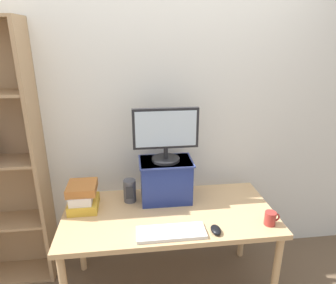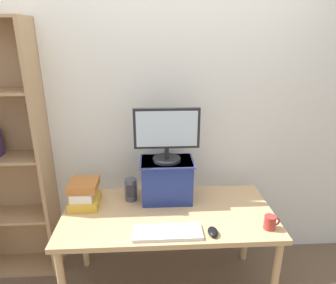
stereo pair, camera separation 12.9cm
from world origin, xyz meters
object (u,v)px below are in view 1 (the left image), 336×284
object	(u,v)px
coffee_mug	(270,218)
desk_speaker	(130,191)
riser_box	(166,179)
desk	(169,220)
keyboard	(171,232)
computer_mouse	(216,230)
book_stack	(83,196)
computer_monitor	(166,133)

from	to	relation	value
coffee_mug	desk_speaker	size ratio (longest dim) A/B	0.60
riser_box	desk_speaker	xyz separation A→B (m)	(-0.27, -0.00, -0.08)
desk	desk_speaker	size ratio (longest dim) A/B	8.60
keyboard	computer_mouse	xyz separation A→B (m)	(0.28, -0.02, 0.01)
book_stack	coffee_mug	world-z (taller)	book_stack
riser_box	desk_speaker	world-z (taller)	riser_box
computer_monitor	computer_mouse	distance (m)	0.73
computer_mouse	keyboard	bearing A→B (deg)	176.44
keyboard	coffee_mug	world-z (taller)	coffee_mug
keyboard	desk_speaker	world-z (taller)	desk_speaker
desk	desk_speaker	world-z (taller)	desk_speaker
book_stack	keyboard	bearing A→B (deg)	-33.12
keyboard	computer_mouse	bearing A→B (deg)	-3.56
book_stack	coffee_mug	size ratio (longest dim) A/B	2.38
riser_box	keyboard	world-z (taller)	riser_box
computer_monitor	computer_mouse	xyz separation A→B (m)	(0.26, -0.45, -0.51)
computer_mouse	desk_speaker	bearing A→B (deg)	139.98
desk	riser_box	xyz separation A→B (m)	(0.00, 0.18, 0.24)
computer_mouse	desk_speaker	size ratio (longest dim) A/B	0.60
computer_monitor	keyboard	world-z (taller)	computer_monitor
desk_speaker	desk	bearing A→B (deg)	-33.99
desk_speaker	computer_monitor	bearing A→B (deg)	-0.20
computer_monitor	computer_mouse	size ratio (longest dim) A/B	4.50
keyboard	book_stack	size ratio (longest dim) A/B	1.75
book_stack	desk	bearing A→B (deg)	-12.38
desk_speaker	keyboard	bearing A→B (deg)	-59.71
riser_box	coffee_mug	bearing A→B (deg)	-32.76
book_stack	coffee_mug	distance (m)	1.30
coffee_mug	desk_speaker	world-z (taller)	desk_speaker
computer_mouse	book_stack	size ratio (longest dim) A/B	0.42
computer_monitor	book_stack	world-z (taller)	computer_monitor
computer_monitor	desk_speaker	size ratio (longest dim) A/B	2.71
riser_box	keyboard	xyz separation A→B (m)	(-0.02, -0.43, -0.15)
desk	coffee_mug	xyz separation A→B (m)	(0.65, -0.23, 0.12)
riser_box	book_stack	world-z (taller)	riser_box
computer_mouse	book_stack	world-z (taller)	book_stack
computer_monitor	book_stack	distance (m)	0.75
computer_mouse	coffee_mug	xyz separation A→B (m)	(0.38, 0.04, 0.03)
desk	coffee_mug	size ratio (longest dim) A/B	14.21
coffee_mug	computer_monitor	bearing A→B (deg)	147.33
book_stack	coffee_mug	xyz separation A→B (m)	(1.25, -0.36, -0.04)
desk_speaker	riser_box	bearing A→B (deg)	0.10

